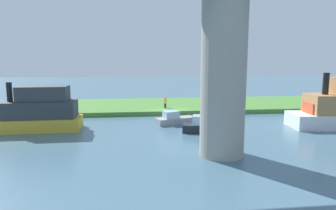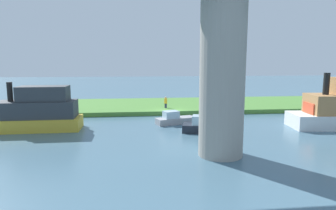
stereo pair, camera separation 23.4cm
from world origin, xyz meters
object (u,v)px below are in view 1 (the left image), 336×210
motorboat_red (35,113)px  motorboat_white (174,119)px  person_on_bank (165,102)px  mooring_post (217,105)px  bridge_pylon (223,75)px  pontoon_yellow (207,126)px

motorboat_red → motorboat_white: (-12.90, -1.27, -1.16)m
person_on_bank → motorboat_white: person_on_bank is taller
mooring_post → motorboat_red: motorboat_red is taller
person_on_bank → motorboat_red: size_ratio=0.16×
bridge_pylon → motorboat_red: (14.67, -8.84, -3.73)m
motorboat_red → pontoon_yellow: (-15.24, 2.57, -1.10)m
pontoon_yellow → motorboat_white: pontoon_yellow is taller
motorboat_red → pontoon_yellow: motorboat_red is taller
mooring_post → motorboat_white: (5.83, 5.32, -0.56)m
person_on_bank → pontoon_yellow: person_on_bank is taller
bridge_pylon → motorboat_white: 11.37m
mooring_post → pontoon_yellow: (3.49, 9.16, -0.50)m
bridge_pylon → pontoon_yellow: (-0.57, -6.26, -4.83)m
mooring_post → pontoon_yellow: 9.82m
motorboat_white → bridge_pylon: bearing=99.9°
motorboat_red → motorboat_white: size_ratio=2.05×
motorboat_red → motorboat_white: bearing=-174.4°
person_on_bank → mooring_post: size_ratio=1.32×
person_on_bank → pontoon_yellow: bearing=103.3°
bridge_pylon → pontoon_yellow: 7.93m
bridge_pylon → person_on_bank: bridge_pylon is taller
person_on_bank → mooring_post: 6.21m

